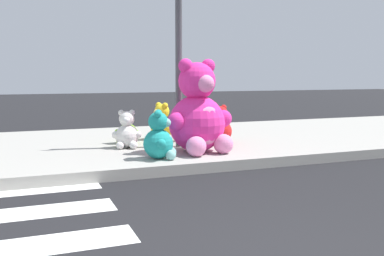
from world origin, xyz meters
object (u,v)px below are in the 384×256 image
at_px(plush_teal, 160,139).
at_px(plush_yellow, 161,125).
at_px(plush_red, 219,128).
at_px(plush_brown, 192,129).
at_px(plush_white, 127,133).
at_px(plush_lime, 127,131).
at_px(sign_pole, 179,42).
at_px(plush_pink_large, 198,115).

bearing_deg(plush_teal, plush_yellow, 72.20).
height_order(plush_red, plush_brown, plush_red).
bearing_deg(plush_white, plush_teal, -78.33).
distance_m(plush_red, plush_teal, 1.74).
distance_m(plush_white, plush_lime, 0.47).
height_order(plush_yellow, plush_teal, plush_teal).
bearing_deg(plush_white, plush_red, -1.42).
height_order(sign_pole, plush_white, sign_pole).
height_order(plush_yellow, plush_red, plush_yellow).
xyz_separation_m(plush_red, plush_white, (-1.62, 0.04, -0.02)).
height_order(sign_pole, plush_red, sign_pole).
bearing_deg(plush_pink_large, plush_yellow, 95.57).
bearing_deg(plush_pink_large, plush_white, 140.55).
bearing_deg(plush_lime, plush_brown, -7.16).
bearing_deg(plush_teal, plush_lime, 94.23).
height_order(plush_white, plush_teal, plush_teal).
bearing_deg(plush_red, plush_white, 178.58).
xyz_separation_m(sign_pole, plush_white, (-0.83, 0.18, -1.45)).
xyz_separation_m(plush_pink_large, plush_yellow, (-0.14, 1.46, -0.30)).
distance_m(sign_pole, plush_red, 1.64).
bearing_deg(plush_brown, plush_red, -43.63).
xyz_separation_m(plush_yellow, plush_red, (0.83, -0.73, -0.01)).
bearing_deg(plush_yellow, plush_pink_large, -84.43).
height_order(plush_brown, plush_teal, plush_teal).
bearing_deg(plush_pink_large, plush_red, 46.65).
xyz_separation_m(plush_pink_large, plush_white, (-0.93, 0.77, -0.32)).
bearing_deg(plush_lime, sign_pole, -41.44).
bearing_deg(sign_pole, plush_lime, 138.56).
xyz_separation_m(plush_yellow, plush_white, (-0.79, -0.69, -0.02)).
distance_m(plush_pink_large, plush_lime, 1.52).
bearing_deg(plush_lime, plush_red, -18.32).
bearing_deg(plush_brown, plush_teal, -126.23).
xyz_separation_m(plush_brown, plush_white, (-1.24, -0.32, 0.02)).
xyz_separation_m(sign_pole, plush_teal, (-0.61, -0.90, -1.42)).
height_order(plush_lime, plush_teal, plush_teal).
distance_m(plush_pink_large, plush_teal, 0.83).
height_order(plush_red, plush_lime, plush_red).
relative_size(sign_pole, plush_brown, 5.78).
relative_size(plush_brown, plush_white, 0.90).
bearing_deg(plush_pink_large, plush_lime, 123.87).
xyz_separation_m(plush_white, plush_teal, (0.22, -1.08, 0.03)).
height_order(plush_brown, plush_white, plush_white).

